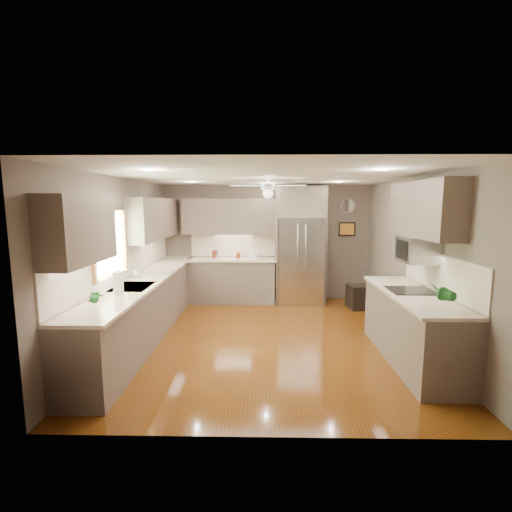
{
  "coord_description": "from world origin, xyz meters",
  "views": [
    {
      "loc": [
        -0.08,
        -5.6,
        2.11
      ],
      "look_at": [
        -0.19,
        0.6,
        1.22
      ],
      "focal_mm": 26.0,
      "sensor_mm": 36.0,
      "label": 1
    }
  ],
  "objects_px": {
    "potted_plant_right": "(442,293)",
    "refrigerator": "(300,247)",
    "microwave": "(417,250)",
    "canister_a": "(215,254)",
    "potted_plant_left": "(94,297)",
    "canister_d": "(238,255)",
    "soap_bottle": "(137,272)",
    "paper_towel": "(118,284)",
    "bowl": "(254,257)",
    "canister_b": "(216,255)",
    "stool": "(359,297)"
  },
  "relations": [
    {
      "from": "bowl",
      "to": "paper_towel",
      "type": "bearing_deg",
      "value": -117.8
    },
    {
      "from": "canister_d",
      "to": "paper_towel",
      "type": "height_order",
      "value": "paper_towel"
    },
    {
      "from": "paper_towel",
      "to": "stool",
      "type": "bearing_deg",
      "value": 34.91
    },
    {
      "from": "canister_a",
      "to": "soap_bottle",
      "type": "xyz_separation_m",
      "value": [
        -0.96,
        -2.13,
        0.0
      ]
    },
    {
      "from": "canister_a",
      "to": "canister_d",
      "type": "xyz_separation_m",
      "value": [
        0.5,
        -0.03,
        -0.02
      ]
    },
    {
      "from": "bowl",
      "to": "microwave",
      "type": "height_order",
      "value": "microwave"
    },
    {
      "from": "canister_a",
      "to": "potted_plant_right",
      "type": "relative_size",
      "value": 0.49
    },
    {
      "from": "canister_d",
      "to": "potted_plant_right",
      "type": "bearing_deg",
      "value": -56.1
    },
    {
      "from": "microwave",
      "to": "refrigerator",
      "type": "bearing_deg",
      "value": 116.09
    },
    {
      "from": "bowl",
      "to": "paper_towel",
      "type": "relative_size",
      "value": 0.69
    },
    {
      "from": "canister_b",
      "to": "refrigerator",
      "type": "xyz_separation_m",
      "value": [
        1.79,
        -0.1,
        0.18
      ]
    },
    {
      "from": "potted_plant_right",
      "to": "paper_towel",
      "type": "bearing_deg",
      "value": 171.44
    },
    {
      "from": "soap_bottle",
      "to": "paper_towel",
      "type": "xyz_separation_m",
      "value": [
        0.12,
        -1.09,
        0.06
      ]
    },
    {
      "from": "canister_b",
      "to": "potted_plant_right",
      "type": "distance_m",
      "value": 4.84
    },
    {
      "from": "canister_a",
      "to": "microwave",
      "type": "xyz_separation_m",
      "value": [
        3.14,
        -2.81,
        0.46
      ]
    },
    {
      "from": "canister_b",
      "to": "soap_bottle",
      "type": "height_order",
      "value": "soap_bottle"
    },
    {
      "from": "canister_a",
      "to": "paper_towel",
      "type": "bearing_deg",
      "value": -104.58
    },
    {
      "from": "potted_plant_left",
      "to": "canister_a",
      "type": "bearing_deg",
      "value": 78.15
    },
    {
      "from": "canister_a",
      "to": "potted_plant_right",
      "type": "xyz_separation_m",
      "value": [
        3.03,
        -3.79,
        0.1
      ]
    },
    {
      "from": "canister_d",
      "to": "potted_plant_right",
      "type": "relative_size",
      "value": 0.35
    },
    {
      "from": "canister_b",
      "to": "refrigerator",
      "type": "relative_size",
      "value": 0.06
    },
    {
      "from": "canister_d",
      "to": "paper_towel",
      "type": "bearing_deg",
      "value": -112.8
    },
    {
      "from": "potted_plant_right",
      "to": "microwave",
      "type": "relative_size",
      "value": 0.65
    },
    {
      "from": "stool",
      "to": "microwave",
      "type": "bearing_deg",
      "value": -86.0
    },
    {
      "from": "refrigerator",
      "to": "paper_towel",
      "type": "relative_size",
      "value": 7.42
    },
    {
      "from": "refrigerator",
      "to": "microwave",
      "type": "xyz_separation_m",
      "value": [
        1.33,
        -2.71,
        0.29
      ]
    },
    {
      "from": "potted_plant_left",
      "to": "bowl",
      "type": "height_order",
      "value": "potted_plant_left"
    },
    {
      "from": "canister_d",
      "to": "potted_plant_left",
      "type": "bearing_deg",
      "value": -108.77
    },
    {
      "from": "soap_bottle",
      "to": "paper_towel",
      "type": "relative_size",
      "value": 0.51
    },
    {
      "from": "canister_a",
      "to": "canister_d",
      "type": "bearing_deg",
      "value": -3.58
    },
    {
      "from": "potted_plant_left",
      "to": "potted_plant_right",
      "type": "xyz_separation_m",
      "value": [
        3.86,
        0.14,
        0.03
      ]
    },
    {
      "from": "potted_plant_left",
      "to": "refrigerator",
      "type": "distance_m",
      "value": 4.66
    },
    {
      "from": "microwave",
      "to": "stool",
      "type": "xyz_separation_m",
      "value": [
        -0.16,
        2.26,
        -1.24
      ]
    },
    {
      "from": "canister_a",
      "to": "microwave",
      "type": "bearing_deg",
      "value": -41.84
    },
    {
      "from": "potted_plant_right",
      "to": "canister_a",
      "type": "bearing_deg",
      "value": 128.61
    },
    {
      "from": "potted_plant_left",
      "to": "potted_plant_right",
      "type": "height_order",
      "value": "potted_plant_right"
    },
    {
      "from": "canister_a",
      "to": "paper_towel",
      "type": "relative_size",
      "value": 0.53
    },
    {
      "from": "potted_plant_right",
      "to": "soap_bottle",
      "type": "bearing_deg",
      "value": 157.3
    },
    {
      "from": "soap_bottle",
      "to": "stool",
      "type": "height_order",
      "value": "soap_bottle"
    },
    {
      "from": "canister_a",
      "to": "bowl",
      "type": "xyz_separation_m",
      "value": [
        0.84,
        -0.04,
        -0.05
      ]
    },
    {
      "from": "canister_a",
      "to": "paper_towel",
      "type": "distance_m",
      "value": 3.32
    },
    {
      "from": "refrigerator",
      "to": "canister_a",
      "type": "bearing_deg",
      "value": 176.85
    },
    {
      "from": "canister_d",
      "to": "microwave",
      "type": "xyz_separation_m",
      "value": [
        2.63,
        -2.78,
        0.48
      ]
    },
    {
      "from": "bowl",
      "to": "refrigerator",
      "type": "bearing_deg",
      "value": -3.76
    },
    {
      "from": "canister_a",
      "to": "potted_plant_left",
      "type": "bearing_deg",
      "value": -101.85
    },
    {
      "from": "potted_plant_left",
      "to": "microwave",
      "type": "bearing_deg",
      "value": 15.9
    },
    {
      "from": "paper_towel",
      "to": "bowl",
      "type": "bearing_deg",
      "value": 62.2
    },
    {
      "from": "soap_bottle",
      "to": "refrigerator",
      "type": "relative_size",
      "value": 0.07
    },
    {
      "from": "potted_plant_right",
      "to": "refrigerator",
      "type": "xyz_separation_m",
      "value": [
        -1.22,
        3.69,
        0.07
      ]
    },
    {
      "from": "canister_a",
      "to": "canister_b",
      "type": "distance_m",
      "value": 0.02
    }
  ]
}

